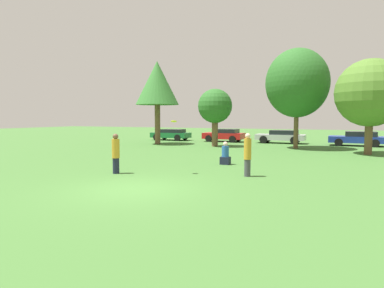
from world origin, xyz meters
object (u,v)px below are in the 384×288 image
(person_thrower, at_px, (116,153))
(tree_0, at_px, (157,84))
(parked_car_blue, at_px, (357,138))
(person_catcher, at_px, (248,154))
(parked_car_red, at_px, (224,135))
(bystander_sitting, at_px, (225,155))
(tree_3, at_px, (370,93))
(parked_car_silver, at_px, (281,136))
(frisbee, at_px, (174,121))
(tree_1, at_px, (215,107))
(parked_car_green, at_px, (171,134))
(tree_2, at_px, (297,83))

(person_thrower, bearing_deg, tree_0, 97.04)
(person_thrower, height_order, parked_car_blue, person_thrower)
(person_thrower, distance_m, person_catcher, 5.48)
(tree_0, relative_size, parked_car_red, 1.87)
(bystander_sitting, xyz_separation_m, tree_3, (6.83, 8.09, 3.42))
(tree_0, xyz_separation_m, parked_car_silver, (9.88, 5.43, -4.68))
(frisbee, distance_m, tree_1, 13.67)
(frisbee, bearing_deg, person_thrower, -157.76)
(tree_3, distance_m, parked_car_silver, 10.38)
(bystander_sitting, distance_m, tree_1, 10.92)
(tree_0, height_order, parked_car_green, tree_0)
(parked_car_silver, bearing_deg, parked_car_green, 2.90)
(person_catcher, distance_m, parked_car_silver, 18.37)
(person_catcher, bearing_deg, bystander_sitting, -73.48)
(frisbee, height_order, parked_car_red, frisbee)
(tree_2, bearing_deg, parked_car_green, 161.60)
(person_thrower, relative_size, bystander_sitting, 1.46)
(person_catcher, height_order, tree_1, tree_1)
(tree_0, bearing_deg, parked_car_red, 49.45)
(parked_car_red, xyz_separation_m, parked_car_silver, (5.42, 0.21, -0.01))
(tree_2, relative_size, parked_car_red, 1.93)
(person_thrower, xyz_separation_m, parked_car_blue, (9.76, 19.52, -0.22))
(tree_0, height_order, parked_car_silver, tree_0)
(person_thrower, height_order, tree_1, tree_1)
(parked_car_green, distance_m, parked_car_blue, 17.38)
(tree_3, xyz_separation_m, parked_car_silver, (-6.65, 7.27, -3.24))
(person_catcher, relative_size, tree_1, 0.37)
(person_catcher, xyz_separation_m, tree_3, (4.91, 11.01, 3.00))
(tree_1, relative_size, parked_car_green, 1.17)
(tree_0, distance_m, parked_car_silver, 12.21)
(person_thrower, xyz_separation_m, parked_car_silver, (3.50, 19.87, -0.21))
(parked_car_green, distance_m, parked_car_silver, 11.13)
(person_thrower, height_order, tree_3, tree_3)
(frisbee, relative_size, parked_car_blue, 0.06)
(tree_0, bearing_deg, parked_car_blue, 17.46)
(person_catcher, distance_m, frisbee, 3.31)
(person_catcher, height_order, parked_car_red, person_catcher)
(person_catcher, relative_size, parked_car_silver, 0.40)
(person_thrower, xyz_separation_m, tree_0, (-6.39, 14.44, 4.47))
(parked_car_green, xyz_separation_m, parked_car_red, (5.69, 0.31, 0.04))
(person_thrower, relative_size, parked_car_green, 0.42)
(parked_car_green, bearing_deg, frisbee, 118.42)
(bystander_sitting, bearing_deg, tree_1, 113.37)
(tree_0, xyz_separation_m, tree_1, (5.52, -0.24, -2.10))
(person_thrower, relative_size, tree_3, 0.28)
(bystander_sitting, distance_m, parked_car_red, 16.04)
(tree_3, distance_m, parked_car_red, 14.35)
(person_catcher, height_order, parked_car_green, person_catcher)
(person_thrower, bearing_deg, tree_2, 53.41)
(bystander_sitting, height_order, parked_car_green, bystander_sitting)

